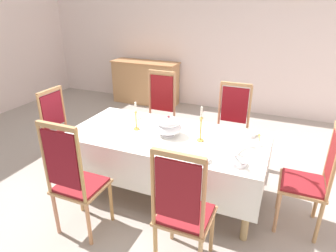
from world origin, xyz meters
The scene contains 20 objects.
ground centered at (0.00, 0.00, -0.02)m, with size 8.19×5.93×0.04m, color #A1958C.
back_wall centered at (0.00, 3.01, 1.52)m, with size 8.19×0.08×3.04m, color silver.
dining_table centered at (0.00, -0.16, 0.67)m, with size 2.13×1.01×0.74m.
tablecloth centered at (0.00, -0.16, 0.62)m, with size 2.15×1.03×0.44m.
chair_south_a centered at (-0.52, -1.08, 0.60)m, with size 0.44×0.42×1.19m.
chair_north_a centered at (-0.52, 0.75, 0.60)m, with size 0.44×0.42×1.19m.
chair_south_b centered at (0.52, -1.07, 0.58)m, with size 0.44×0.42×1.15m.
chair_north_b centered at (0.52, 0.75, 0.58)m, with size 0.44×0.42×1.13m.
chair_head_west centered at (-1.47, -0.16, 0.56)m, with size 0.42×0.44×1.08m.
chair_head_east centered at (1.47, -0.16, 0.56)m, with size 0.42×0.44×1.09m.
soup_tureen centered at (0.02, -0.16, 0.85)m, with size 0.28×0.28×0.23m.
candlestick_west centered at (-0.38, -0.16, 0.87)m, with size 0.07×0.07×0.32m.
candlestick_east centered at (0.38, -0.16, 0.90)m, with size 0.07×0.07×0.37m.
bowl_near_left centered at (0.82, 0.17, 0.77)m, with size 0.16×0.16×0.04m.
bowl_near_right centered at (-0.36, 0.19, 0.76)m, with size 0.17×0.17×0.03m.
bowl_far_left centered at (0.82, -0.49, 0.77)m, with size 0.17×0.17×0.04m.
bowl_far_right centered at (0.50, -0.55, 0.77)m, with size 0.17×0.17×0.04m.
spoon_primary centered at (0.93, 0.20, 0.75)m, with size 0.04×0.18×0.01m.
spoon_secondary centered at (-0.47, 0.21, 0.75)m, with size 0.05×0.18×0.01m.
sideboard centered at (-1.72, 2.69, 0.45)m, with size 1.44×0.48×0.90m.
Camera 1 is at (1.14, -2.82, 2.10)m, focal length 31.33 mm.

